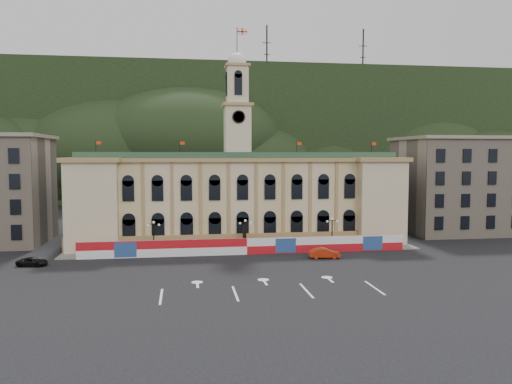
{
  "coord_description": "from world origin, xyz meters",
  "views": [
    {
      "loc": [
        -9.59,
        -59.35,
        15.2
      ],
      "look_at": [
        1.84,
        18.0,
        9.31
      ],
      "focal_mm": 35.0,
      "sensor_mm": 36.0,
      "label": 1
    }
  ],
  "objects": [
    {
      "name": "hoarding_fence",
      "position": [
        0.06,
        15.07,
        1.25
      ],
      "size": [
        50.0,
        0.44,
        2.5
      ],
      "color": "red",
      "rests_on": "ground"
    },
    {
      "name": "ground",
      "position": [
        0.0,
        0.0,
        0.0
      ],
      "size": [
        260.0,
        260.0,
        0.0
      ],
      "primitive_type": "plane",
      "color": "black",
      "rests_on": "ground"
    },
    {
      "name": "lamp_right",
      "position": [
        14.0,
        17.0,
        3.07
      ],
      "size": [
        1.96,
        0.44,
        5.15
      ],
      "color": "black",
      "rests_on": "ground"
    },
    {
      "name": "city_hall",
      "position": [
        0.0,
        27.63,
        7.85
      ],
      "size": [
        56.2,
        17.6,
        37.1
      ],
      "color": "beige",
      "rests_on": "ground"
    },
    {
      "name": "lamp_center",
      "position": [
        0.0,
        17.0,
        3.07
      ],
      "size": [
        1.96,
        0.44,
        5.15
      ],
      "color": "black",
      "rests_on": "ground"
    },
    {
      "name": "statue",
      "position": [
        0.0,
        18.0,
        1.19
      ],
      "size": [
        1.4,
        1.4,
        3.72
      ],
      "color": "#595651",
      "rests_on": "ground"
    },
    {
      "name": "black_suv",
      "position": [
        -30.0,
        11.53,
        0.57
      ],
      "size": [
        3.4,
        4.81,
        1.15
      ],
      "primitive_type": "imported",
      "rotation": [
        0.0,
        0.0,
        1.38
      ],
      "color": "black",
      "rests_on": "ground"
    },
    {
      "name": "lane_markings",
      "position": [
        0.0,
        -5.0,
        0.0
      ],
      "size": [
        26.0,
        10.0,
        0.02
      ],
      "primitive_type": null,
      "color": "white",
      "rests_on": "ground"
    },
    {
      "name": "side_building_right",
      "position": [
        43.0,
        30.93,
        9.33
      ],
      "size": [
        21.0,
        17.0,
        18.6
      ],
      "color": "#BAA58F",
      "rests_on": "ground"
    },
    {
      "name": "pavement",
      "position": [
        0.0,
        17.75,
        0.08
      ],
      "size": [
        56.0,
        5.5,
        0.16
      ],
      "primitive_type": "cube",
      "color": "slate",
      "rests_on": "ground"
    },
    {
      "name": "lamp_left",
      "position": [
        -14.0,
        17.0,
        3.07
      ],
      "size": [
        1.96,
        0.44,
        5.15
      ],
      "color": "black",
      "rests_on": "ground"
    },
    {
      "name": "hill_ridge",
      "position": [
        0.03,
        121.99,
        19.48
      ],
      "size": [
        230.0,
        80.0,
        64.0
      ],
      "color": "black",
      "rests_on": "ground"
    },
    {
      "name": "red_sedan",
      "position": [
        10.94,
        10.71,
        0.75
      ],
      "size": [
        2.33,
        4.82,
        1.5
      ],
      "primitive_type": "imported",
      "rotation": [
        0.0,
        0.0,
        1.49
      ],
      "color": "#B1270C",
      "rests_on": "ground"
    }
  ]
}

